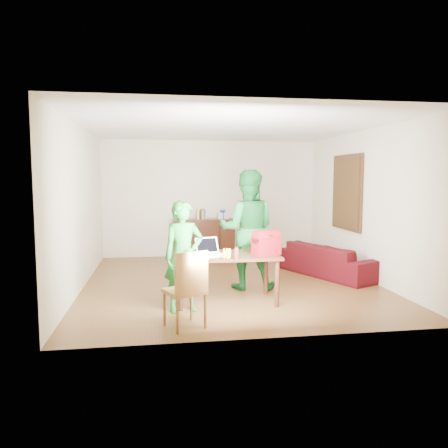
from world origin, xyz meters
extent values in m
cube|color=#4C2713|center=(0.00, 0.00, -0.05)|extent=(5.00, 5.50, 0.10)
cube|color=white|center=(0.00, 0.00, 2.75)|extent=(5.00, 5.50, 0.10)
cube|color=beige|center=(0.00, 2.80, 1.35)|extent=(5.00, 0.10, 2.70)
cube|color=beige|center=(0.00, -2.80, 1.35)|extent=(5.00, 0.10, 2.70)
cube|color=beige|center=(-2.55, 0.00, 1.35)|extent=(0.10, 5.50, 2.70)
cube|color=beige|center=(2.55, 0.00, 1.35)|extent=(0.10, 5.50, 2.70)
cube|color=#3F2614|center=(2.46, 0.70, 1.55)|extent=(0.04, 1.28, 1.48)
cube|color=#4A2716|center=(2.43, 0.70, 1.55)|extent=(0.01, 1.18, 1.36)
cube|color=black|center=(-0.20, 2.51, 0.45)|extent=(1.40, 0.45, 0.90)
cube|color=black|center=(-0.70, 2.51, 0.97)|extent=(0.20, 0.14, 0.14)
cube|color=silver|center=(0.25, 2.51, 0.97)|extent=(0.24, 0.22, 0.14)
ellipsoid|color=#1A4AAB|center=(0.25, 2.51, 1.08)|extent=(0.14, 0.14, 0.07)
cube|color=black|center=(-0.26, -1.21, 0.70)|extent=(1.54, 0.89, 0.04)
cylinder|color=black|center=(-0.95, -1.55, 0.34)|extent=(0.07, 0.07, 0.68)
cylinder|color=black|center=(0.42, -1.58, 0.34)|extent=(0.07, 0.07, 0.68)
cylinder|color=black|center=(-0.93, -0.85, 0.34)|extent=(0.07, 0.07, 0.68)
cylinder|color=black|center=(0.44, -0.87, 0.34)|extent=(0.07, 0.07, 0.68)
cube|color=brown|center=(-0.93, -2.22, 0.45)|extent=(0.57, 0.56, 0.05)
cube|color=brown|center=(-0.85, -2.40, 0.72)|extent=(0.41, 0.20, 0.50)
imported|color=#16631D|center=(-0.90, -1.57, 0.77)|extent=(0.63, 0.49, 1.53)
imported|color=#145C23|center=(0.22, -0.43, 0.98)|extent=(1.09, 0.93, 1.97)
cube|color=white|center=(-0.47, -1.31, 0.73)|extent=(0.42, 0.36, 0.02)
cube|color=black|center=(-0.47, -1.31, 0.86)|extent=(0.37, 0.21, 0.23)
cylinder|color=#531D13|center=(-0.17, -1.62, 0.81)|extent=(0.07, 0.07, 0.18)
cube|color=maroon|center=(0.32, -1.32, 0.86)|extent=(0.44, 0.35, 0.29)
imported|color=#360712|center=(1.95, 0.26, 0.30)|extent=(1.55, 2.19, 0.60)
camera|label=1|loc=(-1.24, -7.47, 1.83)|focal=35.00mm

